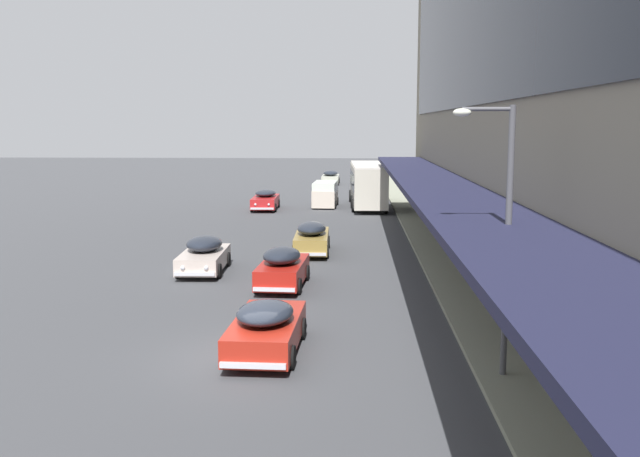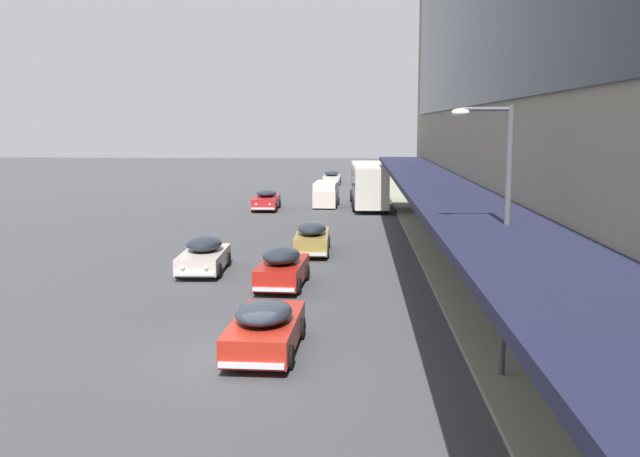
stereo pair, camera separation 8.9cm
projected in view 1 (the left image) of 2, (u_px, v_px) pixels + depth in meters
ground at (248, 358)px, 19.57m from camera, size 240.00×240.00×0.00m
transit_bus_kerbside_front at (368, 183)px, 55.56m from camera, size 2.93×11.10×3.36m
sedan_lead_near at (312, 238)px, 35.58m from camera, size 1.82×4.95×1.59m
sedan_trailing_mid at (265, 200)px, 53.98m from camera, size 1.98×4.98×1.52m
sedan_trailing_near at (283, 268)px, 28.10m from camera, size 1.97×4.37×1.62m
sedan_second_mid at (331, 177)px, 77.18m from camera, size 1.95×4.97×1.51m
sedan_lead_mid at (266, 327)px, 19.97m from camera, size 2.04×4.62×1.47m
sedan_oncoming_rear at (204, 255)px, 31.03m from camera, size 1.99×4.52×1.55m
vw_van at (325, 193)px, 55.93m from camera, size 2.04×4.62×1.96m
pedestrian_at_kerb at (517, 302)px, 20.98m from camera, size 0.58×0.37×1.86m
street_lamp at (501, 220)px, 17.37m from camera, size 1.50×0.28×6.69m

